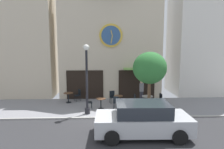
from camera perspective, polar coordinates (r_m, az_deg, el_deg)
The scene contains 18 objects.
ground_plane at distance 10.08m, azimuth -2.14°, elevation -15.68°, with size 29.52×11.38×0.13m.
clock_building at distance 16.02m, azimuth -0.46°, elevation 13.18°, with size 8.28×3.26×10.66m.
neighbor_building_left at distance 18.98m, azimuth -24.99°, elevation 16.29°, with size 5.59×4.88×14.09m.
neighbor_building_right at distance 19.28m, azimuth 26.54°, elevation 15.96°, with size 5.73×3.75×14.03m.
street_lamp at distance 11.51m, azimuth -7.60°, elevation -1.45°, with size 0.36×0.36×4.25m.
street_tree at distance 11.78m, azimuth 11.31°, elevation 1.87°, with size 2.07×1.86×3.82m.
cafe_table_center_left at distance 14.53m, azimuth -13.01°, elevation -6.23°, with size 0.72×0.72×0.74m.
cafe_table_center at distance 12.71m, azimuth -3.35°, elevation -8.28°, with size 0.63×0.63×0.72m.
cafe_table_center_right at distance 13.38m, azimuth 1.95°, elevation -7.44°, with size 0.62×0.62×0.73m.
cafe_table_near_curb at distance 13.47m, azimuth 10.64°, elevation -7.23°, with size 0.76×0.76×0.73m.
cafe_chair_left_end at distance 12.61m, azimuth 1.34°, elevation -8.18°, with size 0.48×0.48×0.90m.
cafe_chair_under_awning at distance 14.85m, azimuth -10.12°, elevation -5.86°, with size 0.55×0.55×0.90m.
cafe_chair_facing_wall at distance 14.07m, azimuth 0.11°, elevation -6.50°, with size 0.48×0.48×0.90m.
cafe_chair_outer at distance 12.80m, azimuth -7.32°, elevation -8.00°, with size 0.46×0.46×0.90m.
cafe_chair_curbside at distance 13.71m, azimuth 14.12°, elevation -7.11°, with size 0.45×0.45×0.90m.
cafe_chair_near_lamp at distance 13.23m, azimuth 7.31°, elevation -7.48°, with size 0.44×0.44×0.90m.
pedestrian_grey at distance 14.32m, azimuth 8.90°, elevation -4.97°, with size 0.41×0.41×1.67m.
parked_car_silver at distance 9.04m, azimuth 9.15°, elevation -13.22°, with size 4.33×2.09×1.55m.
Camera 1 is at (-0.00, -10.47, 3.97)m, focal length 30.32 mm.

